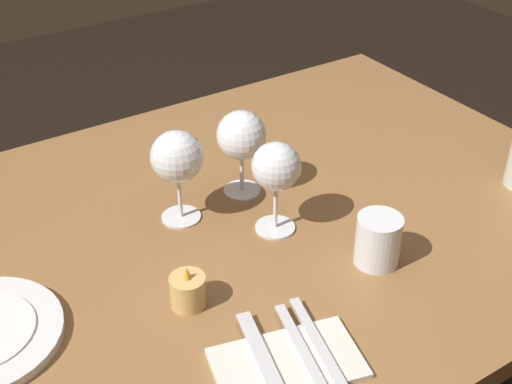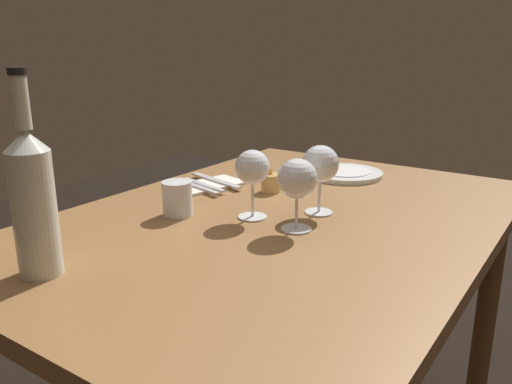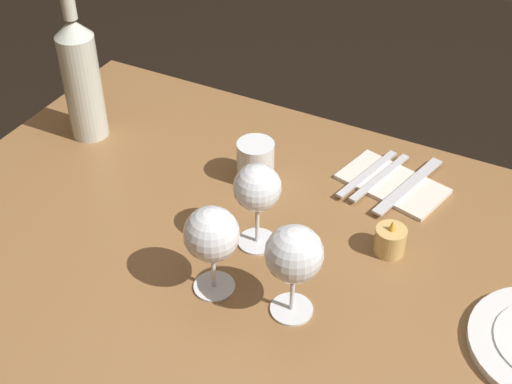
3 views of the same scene
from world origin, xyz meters
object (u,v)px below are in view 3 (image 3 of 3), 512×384
wine_glass_left (257,190)px  wine_glass_right (212,236)px  fork_inner (380,177)px  fork_outer (367,174)px  wine_bottle (81,76)px  table_knife (408,186)px  water_tumbler (256,163)px  votive_candle (390,241)px  folded_napkin (392,184)px  wine_glass_centre (294,256)px

wine_glass_left → wine_glass_right: (-0.01, -0.12, -0.00)m
fork_inner → fork_outer: bearing=180.0°
wine_bottle → fork_inner: (0.58, 0.12, -0.12)m
table_knife → water_tumbler: bearing=-159.6°
votive_candle → fork_inner: bearing=114.1°
wine_glass_left → water_tumbler: bearing=118.3°
fork_outer → wine_bottle: bearing=-167.9°
folded_napkin → fork_inner: size_ratio=1.19×
folded_napkin → wine_glass_right: bearing=-113.8°
folded_napkin → table_knife: 0.03m
wine_glass_centre → water_tumbler: size_ratio=2.01×
wine_bottle → fork_outer: bearing=12.1°
wine_glass_left → table_knife: (0.18, 0.25, -0.10)m
votive_candle → fork_inner: votive_candle is taller
votive_candle → fork_outer: votive_candle is taller
votive_candle → table_knife: 0.17m
wine_glass_right → table_knife: 0.44m
water_tumbler → table_knife: water_tumbler is taller
wine_glass_left → wine_glass_right: size_ratio=1.01×
votive_candle → water_tumbler: bearing=165.9°
folded_napkin → wine_bottle: bearing=-168.8°
wine_glass_left → wine_glass_right: wine_glass_left is taller
fork_inner → wine_glass_left: bearing=-116.8°
wine_glass_right → wine_glass_centre: (0.13, 0.01, 0.00)m
wine_glass_centre → water_tumbler: bearing=126.9°
wine_glass_left → wine_glass_centre: bearing=-43.6°
wine_glass_centre → wine_bottle: bearing=156.8°
wine_glass_centre → table_knife: 0.38m
fork_inner → fork_outer: size_ratio=1.00×
wine_glass_centre → fork_inner: bearing=88.1°
wine_glass_centre → votive_candle: wine_glass_centre is taller
votive_candle → table_knife: bearing=97.2°
table_knife → wine_glass_left: bearing=-125.9°
table_knife → votive_candle: bearing=-82.8°
wine_bottle → folded_napkin: (0.61, 0.12, -0.13)m
water_tumbler → fork_outer: 0.21m
wine_glass_centre → folded_napkin: bearing=84.1°
wine_glass_left → water_tumbler: wine_glass_left is taller
wine_glass_centre → votive_candle: bearing=65.2°
wine_bottle → fork_outer: wine_bottle is taller
wine_glass_centre → fork_outer: (-0.01, 0.36, -0.11)m
wine_bottle → folded_napkin: bearing=11.2°
wine_glass_right → water_tumbler: bearing=104.2°
folded_napkin → fork_inner: (-0.02, 0.00, 0.01)m
wine_glass_centre → folded_napkin: size_ratio=0.77×
wine_bottle → votive_candle: bearing=-4.5°
votive_candle → fork_outer: size_ratio=0.38×
wine_glass_right → table_knife: wine_glass_right is taller
folded_napkin → water_tumbler: bearing=-157.3°
wine_glass_right → fork_inner: bearing=69.5°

